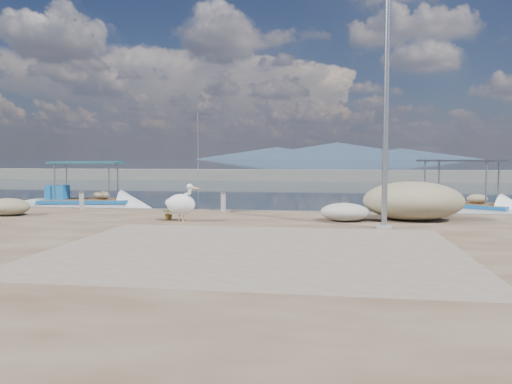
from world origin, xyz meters
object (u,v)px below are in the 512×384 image
object	(u,v)px
boat_left	(86,206)
boat_right	(459,211)
lamp_post	(386,113)
pelican	(181,204)
bollard_near	(223,200)

from	to	relation	value
boat_left	boat_right	world-z (taller)	boat_right
boat_right	lamp_post	bearing A→B (deg)	-81.23
boat_left	pelican	bearing A→B (deg)	-53.49
pelican	lamp_post	size ratio (longest dim) A/B	0.18
lamp_post	bollard_near	bearing A→B (deg)	145.74
lamp_post	boat_left	bearing A→B (deg)	150.09
pelican	boat_right	bearing A→B (deg)	49.90
boat_left	pelican	distance (m)	9.62
boat_right	pelican	bearing A→B (deg)	-108.92
lamp_post	pelican	bearing A→B (deg)	173.84
lamp_post	bollard_near	xyz separation A→B (m)	(-5.53, 3.76, -2.88)
boat_left	boat_right	size ratio (longest dim) A/B	0.99
boat_right	bollard_near	world-z (taller)	boat_right
pelican	bollard_near	xyz separation A→B (m)	(0.68, 3.09, -0.15)
boat_left	lamp_post	size ratio (longest dim) A/B	0.84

